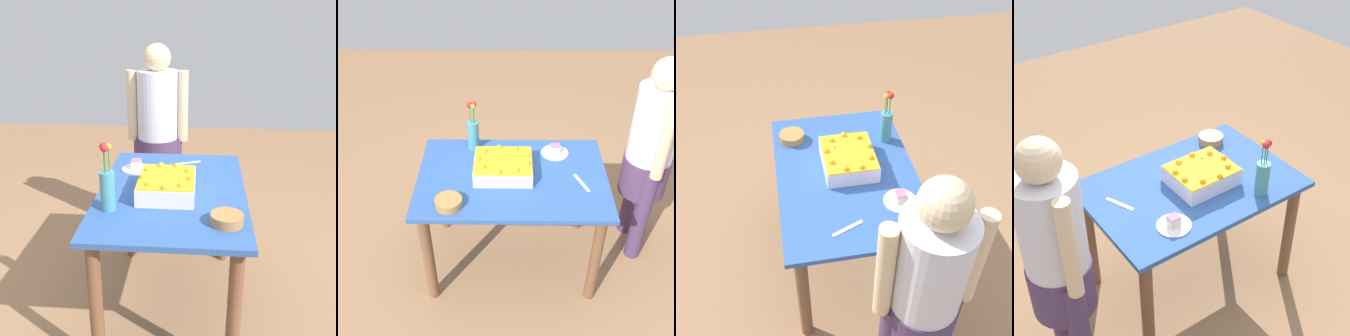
% 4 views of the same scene
% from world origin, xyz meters
% --- Properties ---
extents(ground_plane, '(8.00, 8.00, 0.00)m').
position_xyz_m(ground_plane, '(0.00, 0.00, 0.00)').
color(ground_plane, '#9A704C').
extents(dining_table, '(1.20, 0.81, 0.77)m').
position_xyz_m(dining_table, '(0.00, 0.00, 0.63)').
color(dining_table, '#2F559C').
rests_on(dining_table, ground_plane).
extents(sheet_cake, '(0.36, 0.30, 0.13)m').
position_xyz_m(sheet_cake, '(0.06, -0.02, 0.83)').
color(sheet_cake, white).
rests_on(sheet_cake, dining_table).
extents(serving_plate_with_slice, '(0.18, 0.18, 0.07)m').
position_xyz_m(serving_plate_with_slice, '(-0.29, -0.25, 0.79)').
color(serving_plate_with_slice, white).
rests_on(serving_plate_with_slice, dining_table).
extents(cake_knife, '(0.09, 0.17, 0.00)m').
position_xyz_m(cake_knife, '(-0.43, 0.07, 0.78)').
color(cake_knife, silver).
rests_on(cake_knife, dining_table).
extents(flower_vase, '(0.08, 0.08, 0.35)m').
position_xyz_m(flower_vase, '(0.26, -0.30, 0.90)').
color(flower_vase, teal).
rests_on(flower_vase, dining_table).
extents(fruit_bowl, '(0.16, 0.16, 0.05)m').
position_xyz_m(fruit_bowl, '(0.37, 0.28, 0.80)').
color(fruit_bowl, '#AE7942').
rests_on(fruit_bowl, dining_table).
extents(person_standing, '(0.31, 0.45, 1.49)m').
position_xyz_m(person_standing, '(-0.90, -0.17, 0.85)').
color(person_standing, '#4A345B').
rests_on(person_standing, ground_plane).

